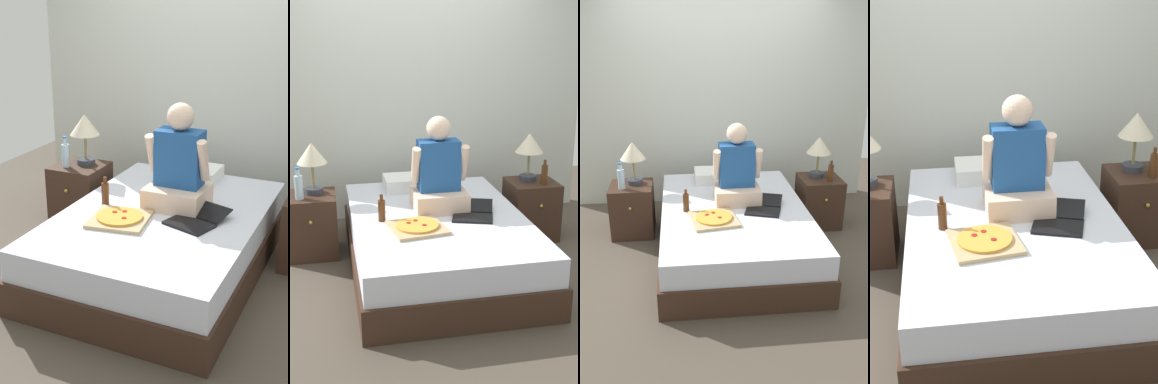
% 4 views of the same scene
% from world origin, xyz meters
% --- Properties ---
extents(ground_plane, '(5.69, 5.69, 0.00)m').
position_xyz_m(ground_plane, '(0.00, 0.00, 0.00)').
color(ground_plane, '#4C4238').
extents(wall_back, '(3.69, 0.12, 2.50)m').
position_xyz_m(wall_back, '(0.00, 1.41, 1.25)').
color(wall_back, silver).
rests_on(wall_back, ground).
extents(bed, '(1.42, 2.09, 0.47)m').
position_xyz_m(bed, '(0.00, 0.00, 0.23)').
color(bed, '#382319').
rests_on(bed, ground).
extents(nightstand_left, '(0.44, 0.47, 0.55)m').
position_xyz_m(nightstand_left, '(-1.02, 0.51, 0.27)').
color(nightstand_left, '#382319').
rests_on(nightstand_left, ground).
extents(lamp_on_left_nightstand, '(0.26, 0.26, 0.45)m').
position_xyz_m(lamp_on_left_nightstand, '(-0.98, 0.56, 0.87)').
color(lamp_on_left_nightstand, '#333842').
rests_on(lamp_on_left_nightstand, nightstand_left).
extents(water_bottle, '(0.07, 0.07, 0.28)m').
position_xyz_m(water_bottle, '(-1.10, 0.42, 0.66)').
color(water_bottle, silver).
rests_on(water_bottle, nightstand_left).
extents(nightstand_right, '(0.44, 0.47, 0.55)m').
position_xyz_m(nightstand_right, '(1.02, 0.51, 0.27)').
color(nightstand_right, '#382319').
rests_on(nightstand_right, ground).
extents(lamp_on_right_nightstand, '(0.26, 0.26, 0.45)m').
position_xyz_m(lamp_on_right_nightstand, '(0.99, 0.56, 0.87)').
color(lamp_on_right_nightstand, '#333842').
rests_on(lamp_on_right_nightstand, nightstand_right).
extents(beer_bottle, '(0.06, 0.06, 0.23)m').
position_xyz_m(beer_bottle, '(1.09, 0.41, 0.64)').
color(beer_bottle, '#512D14').
rests_on(beer_bottle, nightstand_right).
extents(pillow, '(0.52, 0.34, 0.12)m').
position_xyz_m(pillow, '(-0.08, 0.77, 0.53)').
color(pillow, white).
rests_on(pillow, bed).
extents(person_seated, '(0.47, 0.40, 0.78)m').
position_xyz_m(person_seated, '(0.05, 0.17, 0.76)').
color(person_seated, beige).
rests_on(person_seated, bed).
extents(laptop, '(0.43, 0.49, 0.07)m').
position_xyz_m(laptop, '(0.28, -0.08, 0.49)').
color(laptop, black).
rests_on(laptop, bed).
extents(pizza_box, '(0.46, 0.46, 0.05)m').
position_xyz_m(pizza_box, '(-0.22, -0.27, 0.49)').
color(pizza_box, tan).
rests_on(pizza_box, bed).
extents(beer_bottle_on_bed, '(0.06, 0.06, 0.22)m').
position_xyz_m(beer_bottle_on_bed, '(-0.46, -0.04, 0.56)').
color(beer_bottle_on_bed, '#4C2811').
rests_on(beer_bottle_on_bed, bed).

